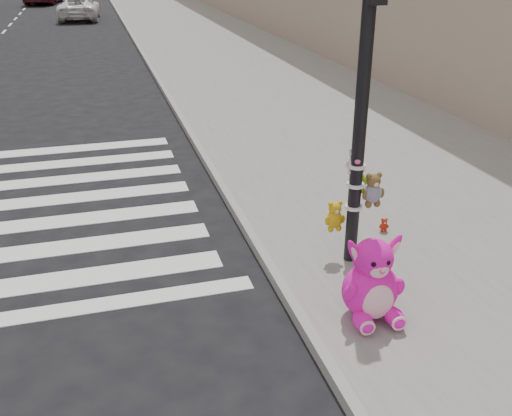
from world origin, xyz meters
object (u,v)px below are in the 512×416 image
object	(u,v)px
signal_pole	(359,142)
red_teddy	(384,225)
car_white_near	(79,8)
pink_bunny	(372,284)

from	to	relation	value
signal_pole	red_teddy	bearing A→B (deg)	36.68
car_white_near	red_teddy	bearing A→B (deg)	101.74
car_white_near	pink_bunny	bearing A→B (deg)	99.29
red_teddy	car_white_near	distance (m)	30.29
signal_pole	car_white_near	xyz separation A→B (m)	(-3.39, 30.58, -1.08)
red_teddy	car_white_near	bearing A→B (deg)	111.43
signal_pole	red_teddy	distance (m)	1.78
red_teddy	car_white_near	world-z (taller)	car_white_near
pink_bunny	red_teddy	distance (m)	2.17
signal_pole	red_teddy	xyz separation A→B (m)	(0.78, 0.58, -1.49)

